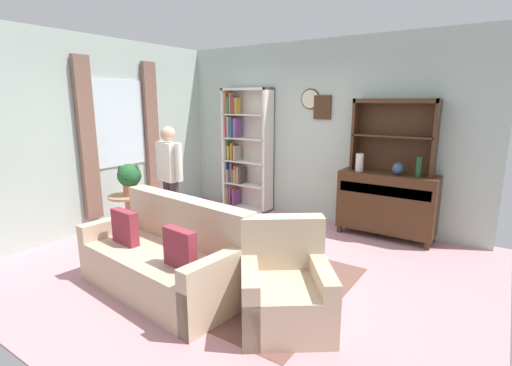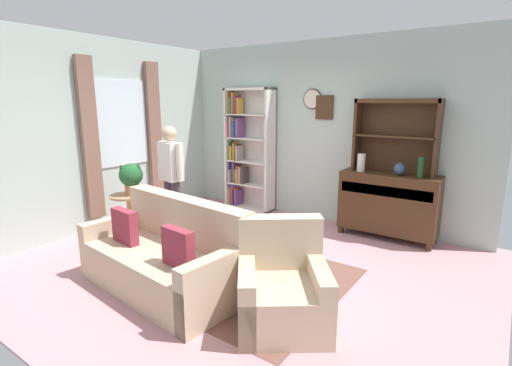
# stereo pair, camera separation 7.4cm
# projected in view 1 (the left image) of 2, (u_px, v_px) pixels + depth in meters

# --- Properties ---
(ground_plane) EXTENTS (5.40, 4.60, 0.02)m
(ground_plane) POSITION_uv_depth(u_px,v_px,m) (240.00, 263.00, 4.48)
(ground_plane) COLOR #C68C93
(wall_back) EXTENTS (5.00, 0.09, 2.80)m
(wall_back) POSITION_uv_depth(u_px,v_px,m) (319.00, 132.00, 5.90)
(wall_back) COLOR #ADC1B7
(wall_back) RESTS_ON ground_plane
(wall_left) EXTENTS (0.16, 4.20, 2.80)m
(wall_left) POSITION_uv_depth(u_px,v_px,m) (105.00, 134.00, 5.59)
(wall_left) COLOR #ADC1B7
(wall_left) RESTS_ON ground_plane
(area_rug) EXTENTS (2.26, 1.93, 0.01)m
(area_rug) POSITION_uv_depth(u_px,v_px,m) (238.00, 276.00, 4.13)
(area_rug) COLOR brown
(area_rug) RESTS_ON ground_plane
(bookshelf) EXTENTS (0.90, 0.30, 2.10)m
(bookshelf) POSITION_uv_depth(u_px,v_px,m) (244.00, 150.00, 6.56)
(bookshelf) COLOR silver
(bookshelf) RESTS_ON ground_plane
(sideboard) EXTENTS (1.30, 0.45, 0.92)m
(sideboard) POSITION_uv_depth(u_px,v_px,m) (387.00, 202.00, 5.23)
(sideboard) COLOR #422816
(sideboard) RESTS_ON ground_plane
(sideboard_hutch) EXTENTS (1.10, 0.26, 1.00)m
(sideboard_hutch) POSITION_uv_depth(u_px,v_px,m) (395.00, 126.00, 5.09)
(sideboard_hutch) COLOR #422816
(sideboard_hutch) RESTS_ON sideboard
(vase_tall) EXTENTS (0.11, 0.11, 0.25)m
(vase_tall) POSITION_uv_depth(u_px,v_px,m) (360.00, 162.00, 5.26)
(vase_tall) COLOR beige
(vase_tall) RESTS_ON sideboard
(vase_round) EXTENTS (0.15, 0.15, 0.17)m
(vase_round) POSITION_uv_depth(u_px,v_px,m) (398.00, 169.00, 5.00)
(vase_round) COLOR #33476B
(vase_round) RESTS_ON sideboard
(bottle_wine) EXTENTS (0.07, 0.07, 0.27)m
(bottle_wine) POSITION_uv_depth(u_px,v_px,m) (419.00, 167.00, 4.83)
(bottle_wine) COLOR #194223
(bottle_wine) RESTS_ON sideboard
(couch_floral) EXTENTS (1.88, 1.03, 0.90)m
(couch_floral) POSITION_uv_depth(u_px,v_px,m) (167.00, 259.00, 3.83)
(couch_floral) COLOR #C6AD8E
(couch_floral) RESTS_ON ground_plane
(armchair_floral) EXTENTS (1.07, 1.07, 0.88)m
(armchair_floral) POSITION_uv_depth(u_px,v_px,m) (285.00, 290.00, 3.24)
(armchair_floral) COLOR #C6AD8E
(armchair_floral) RESTS_ON ground_plane
(plant_stand) EXTENTS (0.52, 0.52, 0.60)m
(plant_stand) POSITION_uv_depth(u_px,v_px,m) (128.00, 211.00, 5.28)
(plant_stand) COLOR #A87F56
(plant_stand) RESTS_ON ground_plane
(potted_plant_large) EXTENTS (0.32, 0.32, 0.45)m
(potted_plant_large) POSITION_uv_depth(u_px,v_px,m) (129.00, 177.00, 5.17)
(potted_plant_large) COLOR #AD6B4C
(potted_plant_large) RESTS_ON plant_stand
(person_reading) EXTENTS (0.53, 0.26, 1.56)m
(person_reading) POSITION_uv_depth(u_px,v_px,m) (170.00, 174.00, 5.12)
(person_reading) COLOR #38333D
(person_reading) RESTS_ON ground_plane
(coffee_table) EXTENTS (0.80, 0.50, 0.42)m
(coffee_table) POSITION_uv_depth(u_px,v_px,m) (232.00, 235.00, 4.40)
(coffee_table) COLOR #422816
(coffee_table) RESTS_ON ground_plane
(book_stack) EXTENTS (0.18, 0.15, 0.07)m
(book_stack) POSITION_uv_depth(u_px,v_px,m) (231.00, 229.00, 4.29)
(book_stack) COLOR #284C8C
(book_stack) RESTS_ON coffee_table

